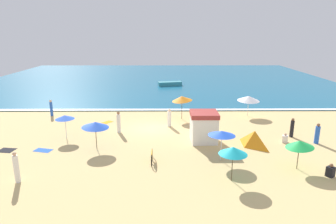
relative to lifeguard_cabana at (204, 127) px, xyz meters
name	(u,v)px	position (x,y,z in m)	size (l,w,h in m)	color
ground_plane	(152,129)	(-4.23, 3.16, -1.22)	(60.00, 60.00, 0.00)	#D8B775
ocean_water	(159,79)	(-4.23, 31.16, -1.17)	(60.00, 44.00, 0.10)	#196084
wave_breaker_foam	(154,110)	(-4.23, 9.46, -1.12)	(57.00, 0.70, 0.01)	white
lifeguard_cabana	(204,127)	(0.00, 0.00, 0.00)	(2.12, 2.12, 2.40)	white
beach_umbrella_0	(222,133)	(0.72, -3.62, 0.72)	(2.45, 2.45, 2.13)	silver
beach_umbrella_1	(65,117)	(-11.04, 0.69, 0.58)	(1.91, 1.91, 1.97)	silver
beach_umbrella_2	(249,98)	(5.44, 7.25, 0.62)	(2.57, 2.59, 2.16)	silver
beach_umbrella_3	(95,125)	(-8.10, -1.53, 0.66)	(2.57, 2.56, 2.15)	#4C3823
beach_umbrella_4	(300,144)	(5.34, -4.92, 0.45)	(1.76, 1.72, 1.99)	#4C3823
beach_umbrella_5	(233,151)	(0.86, -6.42, 0.66)	(2.32, 2.32, 2.11)	#4C3823
beach_umbrella_6	(182,99)	(-1.39, 6.21, 0.86)	(2.60, 2.58, 2.41)	#4C3823
beach_tent	(254,138)	(3.75, -0.97, -0.63)	(2.29, 2.63, 1.19)	orange
parked_bicycle	(152,157)	(-3.91, -3.84, -0.84)	(0.09, 1.82, 0.76)	black
beachgoer_1	(292,128)	(7.39, 0.95, -0.46)	(0.35, 0.35, 1.61)	black
beachgoer_2	(51,108)	(-14.74, 7.45, -0.40)	(0.40, 0.40, 1.68)	blue
beachgoer_3	(331,171)	(6.89, -5.97, -0.87)	(0.56, 0.56, 0.83)	black
beachgoer_4	(285,139)	(6.36, -0.30, -0.91)	(0.53, 0.53, 0.76)	white
beachgoer_5	(169,118)	(-2.66, 3.84, -0.43)	(0.49, 0.49, 1.66)	white
beachgoer_6	(16,168)	(-11.52, -6.53, -0.33)	(0.43, 0.43, 1.87)	white
beachgoer_7	(317,134)	(8.74, -0.51, -0.46)	(0.47, 0.47, 1.62)	blue
beachgoer_8	(119,123)	(-7.00, 2.15, -0.32)	(0.34, 0.34, 1.87)	white
beach_towel_0	(43,150)	(-11.97, -1.80, -1.22)	(1.41, 0.99, 0.01)	blue
beach_towel_1	(7,150)	(-14.65, -1.78, -1.22)	(1.25, 1.05, 0.01)	black
beach_towel_2	(104,123)	(-8.83, 4.81, -1.22)	(1.60, 1.83, 0.01)	orange
small_boat_0	(170,84)	(-2.33, 24.35, -0.81)	(3.85, 1.91, 0.62)	teal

